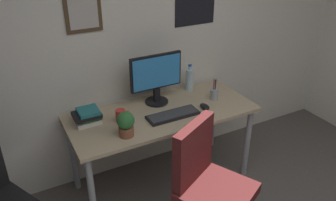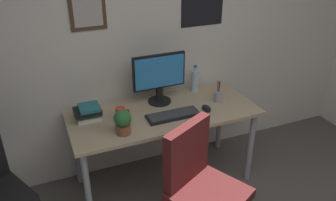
# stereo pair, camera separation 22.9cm
# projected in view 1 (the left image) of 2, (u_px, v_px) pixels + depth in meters

# --- Properties ---
(wall_back) EXTENTS (4.40, 0.10, 2.60)m
(wall_back) POSITION_uv_depth(u_px,v_px,m) (150.00, 30.00, 2.95)
(wall_back) COLOR silver
(wall_back) RESTS_ON ground_plane
(desk) EXTENTS (1.56, 0.66, 0.73)m
(desk) POSITION_uv_depth(u_px,v_px,m) (162.00, 120.00, 2.89)
(desk) COLOR tan
(desk) RESTS_ON ground_plane
(office_chair) EXTENTS (0.62, 0.62, 0.95)m
(office_chair) POSITION_uv_depth(u_px,v_px,m) (207.00, 181.00, 2.39)
(office_chair) COLOR #591E1E
(office_chair) RESTS_ON ground_plane
(monitor) EXTENTS (0.46, 0.20, 0.43)m
(monitor) POSITION_uv_depth(u_px,v_px,m) (156.00, 77.00, 2.89)
(monitor) COLOR black
(monitor) RESTS_ON desk
(keyboard) EXTENTS (0.43, 0.15, 0.03)m
(keyboard) POSITION_uv_depth(u_px,v_px,m) (173.00, 115.00, 2.78)
(keyboard) COLOR black
(keyboard) RESTS_ON desk
(computer_mouse) EXTENTS (0.06, 0.11, 0.04)m
(computer_mouse) POSITION_uv_depth(u_px,v_px,m) (205.00, 106.00, 2.90)
(computer_mouse) COLOR black
(computer_mouse) RESTS_ON desk
(water_bottle) EXTENTS (0.07, 0.07, 0.25)m
(water_bottle) POSITION_uv_depth(u_px,v_px,m) (190.00, 79.00, 3.17)
(water_bottle) COLOR silver
(water_bottle) RESTS_ON desk
(coffee_mug_near) EXTENTS (0.11, 0.08, 0.10)m
(coffee_mug_near) POSITION_uv_depth(u_px,v_px,m) (121.00, 116.00, 2.70)
(coffee_mug_near) COLOR red
(coffee_mug_near) RESTS_ON desk
(potted_plant) EXTENTS (0.13, 0.13, 0.20)m
(potted_plant) POSITION_uv_depth(u_px,v_px,m) (126.00, 123.00, 2.49)
(potted_plant) COLOR brown
(potted_plant) RESTS_ON desk
(pen_cup) EXTENTS (0.07, 0.07, 0.20)m
(pen_cup) POSITION_uv_depth(u_px,v_px,m) (214.00, 94.00, 3.03)
(pen_cup) COLOR #9EA0A5
(pen_cup) RESTS_ON desk
(book_stack_left) EXTENTS (0.21, 0.17, 0.12)m
(book_stack_left) POSITION_uv_depth(u_px,v_px,m) (88.00, 116.00, 2.67)
(book_stack_left) COLOR silver
(book_stack_left) RESTS_ON desk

